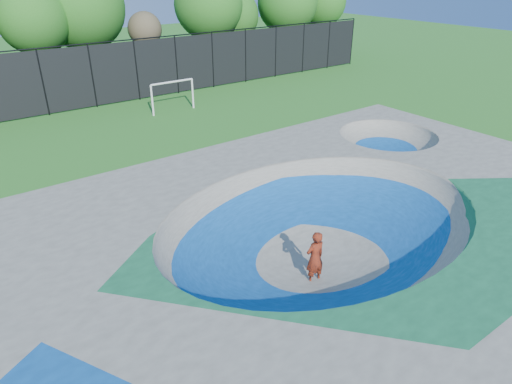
% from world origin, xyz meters
% --- Properties ---
extents(ground, '(120.00, 120.00, 0.00)m').
position_xyz_m(ground, '(0.00, 0.00, 0.00)').
color(ground, '#21631B').
rests_on(ground, ground).
extents(skate_deck, '(22.00, 14.00, 1.50)m').
position_xyz_m(skate_deck, '(0.00, 0.00, 0.75)').
color(skate_deck, gray).
rests_on(skate_deck, ground).
extents(skater, '(0.65, 0.46, 1.71)m').
position_xyz_m(skater, '(-1.24, -1.01, 0.85)').
color(skater, red).
rests_on(skater, ground).
extents(skateboard, '(0.79, 0.24, 0.05)m').
position_xyz_m(skateboard, '(-1.24, -1.01, 0.03)').
color(skateboard, black).
rests_on(skateboard, ground).
extents(soccer_goal, '(2.94, 0.12, 1.94)m').
position_xyz_m(soccer_goal, '(3.57, 17.03, 1.34)').
color(soccer_goal, silver).
rests_on(soccer_goal, ground).
extents(fence, '(48.09, 0.09, 4.04)m').
position_xyz_m(fence, '(0.00, 21.00, 2.10)').
color(fence, black).
rests_on(fence, ground).
extents(treeline, '(53.64, 6.73, 8.70)m').
position_xyz_m(treeline, '(-0.13, 25.72, 5.20)').
color(treeline, '#4F3127').
rests_on(treeline, ground).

